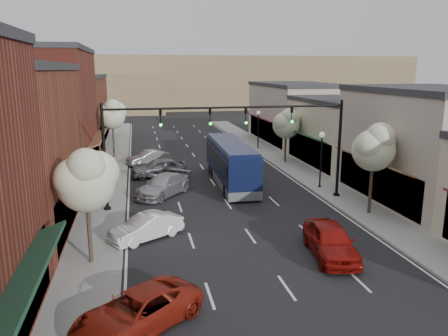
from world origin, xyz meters
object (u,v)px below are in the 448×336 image
signal_mast_left (142,140)px  tree_left_far (112,114)px  tree_left_near (87,178)px  parked_car_c (163,185)px  parked_car_d (159,168)px  red_hatchback (330,241)px  parked_car_b (146,227)px  signal_mast_right (308,135)px  lamp_post_near (321,150)px  lamp_post_far (258,123)px  coach_bus (231,162)px  parked_car_e (148,158)px  tree_right_far (287,123)px  parked_car_a (137,311)px  tree_right_near (375,146)px

signal_mast_left → tree_left_far: bearing=98.3°
tree_left_near → parked_car_c: tree_left_near is taller
tree_left_near → parked_car_d: tree_left_near is taller
red_hatchback → parked_car_d: size_ratio=1.02×
tree_left_far → parked_car_b: 23.70m
tree_left_far → signal_mast_right: bearing=-52.3°
lamp_post_near → red_hatchback: bearing=-111.3°
lamp_post_far → coach_bus: bearing=-113.7°
signal_mast_right → tree_left_far: 22.68m
tree_left_far → coach_bus: bearing=-52.7°
parked_car_b → parked_car_d: size_ratio=0.87×
parked_car_e → tree_left_far: bearing=-169.7°
coach_bus → parked_car_b: size_ratio=2.68×
parked_car_b → parked_car_d: 14.21m
tree_right_far → parked_car_a: 29.73m
coach_bus → signal_mast_left: bearing=-141.1°
lamp_post_far → parked_car_c: 20.89m
tree_right_near → parked_car_d: (-12.55, 12.90, -3.64)m
parked_car_a → parked_car_d: (2.00, 22.62, 0.12)m
signal_mast_left → tree_right_far: (13.97, 11.95, -0.63)m
signal_mast_right → signal_mast_left: bearing=180.0°
coach_bus → parked_car_d: size_ratio=2.34×
tree_left_near → parked_car_a: (2.05, -5.71, -3.54)m
signal_mast_left → lamp_post_far: 24.14m
signal_mast_left → red_hatchback: size_ratio=1.70×
signal_mast_right → parked_car_d: 13.76m
lamp_post_far → signal_mast_left: bearing=-123.9°
signal_mast_right → lamp_post_near: 3.69m
coach_bus → red_hatchback: (1.82, -14.69, -0.95)m
signal_mast_left → red_hatchback: (8.79, -9.35, -3.80)m
lamp_post_near → lamp_post_far: bearing=90.0°
red_hatchback → tree_right_far: bearing=84.3°
signal_mast_right → parked_car_b: size_ratio=1.98×
tree_left_far → parked_car_e: 6.53m
parked_car_e → tree_right_near: bearing=7.2°
tree_left_near → parked_car_a: bearing=-70.2°
signal_mast_left → parked_car_e: (0.70, 13.91, -3.93)m
parked_car_a → parked_car_c: size_ratio=0.94×
parked_car_a → parked_car_c: parked_car_c is taller
signal_mast_left → parked_car_e: size_ratio=1.95×
signal_mast_left → parked_car_a: 14.33m
tree_right_near → parked_car_b: tree_right_near is taller
red_hatchback → parked_car_a: size_ratio=0.98×
signal_mast_right → tree_right_near: 4.89m
signal_mast_right → coach_bus: (-4.27, 5.33, -2.85)m
tree_left_far → parked_car_d: 10.66m
tree_left_far → parked_car_d: size_ratio=1.29×
signal_mast_right → parked_car_b: bearing=-154.9°
signal_mast_left → parked_car_b: bearing=-90.4°
tree_right_far → parked_car_e: size_ratio=1.29×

